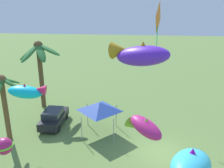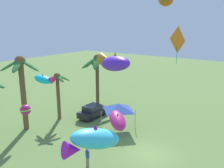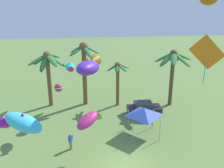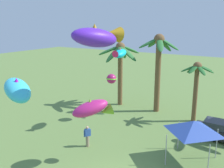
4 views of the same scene
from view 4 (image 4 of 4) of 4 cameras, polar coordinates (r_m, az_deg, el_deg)
name	(u,v)px [view 4 (image 4 of 4)]	position (r m, az deg, el deg)	size (l,w,h in m)	color
palm_tree_1	(197,78)	(24.19, 18.27, 1.19)	(2.89, 2.84, 5.55)	brown
palm_tree_2	(120,58)	(27.62, 1.80, 5.87)	(4.48, 4.47, 6.89)	brown
palm_tree_3	(159,57)	(25.81, 10.29, 5.93)	(3.83, 3.67, 7.87)	brown
parked_car_0	(219,131)	(21.95, 22.70, -9.52)	(3.93, 1.80, 1.51)	black
spectator_0	(87,136)	(19.34, -5.48, -11.43)	(0.40, 0.47, 1.59)	gray
festival_tent	(194,126)	(17.46, 17.64, -8.97)	(2.86, 2.86, 2.85)	#9E9EA3
kite_fish_0	(17,90)	(17.98, -20.40, -1.20)	(3.75, 2.73, 1.82)	#3BCBEF
kite_fish_1	(120,53)	(21.53, 1.71, 6.81)	(1.14, 2.13, 0.92)	#0FC8E5
kite_ball_4	(111,79)	(23.45, -0.13, 1.17)	(1.09, 1.09, 0.89)	#B41F65
kite_fish_5	(98,37)	(15.51, -3.23, 10.41)	(2.58, 3.74, 1.57)	#5B23C8
kite_fish_6	(93,109)	(16.09, -4.33, -5.44)	(2.52, 2.66, 1.44)	#CC257C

